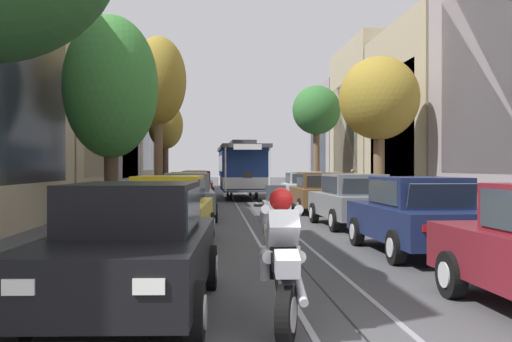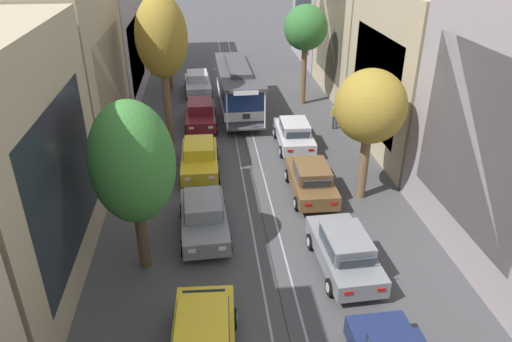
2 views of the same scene
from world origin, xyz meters
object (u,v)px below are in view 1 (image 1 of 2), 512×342
(fire_hydrant, at_px, (69,242))
(cable_car_trolley, at_px, (241,169))
(parked_car_yellow_second_left, at_px, (169,210))
(parked_car_yellow_fourth_left, at_px, (189,190))
(parked_car_silver_fifth_right, at_px, (303,188))
(street_tree_kerb_right_second, at_px, (379,99))
(street_tree_kerb_left_mid, at_px, (158,82))
(motorcycle_with_rider, at_px, (281,254))
(parked_car_maroon_fifth_left, at_px, (196,185))
(parked_car_navy_second_right, at_px, (416,215))
(parked_car_grey_mid_right, at_px, (353,200))
(parked_car_silver_sixth_left, at_px, (197,182))
(street_tree_kerb_right_mid, at_px, (316,111))
(parked_car_brown_fourth_right, at_px, (319,192))
(pedestrian_on_left_pavement, at_px, (353,183))
(parked_car_black_near_left, at_px, (132,247))
(parked_car_grey_mid_left, at_px, (187,196))
(street_tree_kerb_left_fourth, at_px, (166,127))
(street_tree_kerb_left_second, at_px, (111,88))

(fire_hydrant, bearing_deg, cable_car_trolley, 79.93)
(parked_car_yellow_second_left, relative_size, parked_car_yellow_fourth_left, 1.01)
(parked_car_silver_fifth_right, height_order, street_tree_kerb_right_second, street_tree_kerb_right_second)
(street_tree_kerb_left_mid, distance_m, cable_car_trolley, 7.91)
(street_tree_kerb_right_second, bearing_deg, motorcycle_with_rider, -109.46)
(parked_car_maroon_fifth_left, distance_m, cable_car_trolley, 3.66)
(parked_car_navy_second_right, bearing_deg, parked_car_grey_mid_right, 90.18)
(parked_car_silver_sixth_left, relative_size, street_tree_kerb_right_mid, 0.65)
(parked_car_yellow_fourth_left, distance_m, parked_car_silver_fifth_right, 5.91)
(parked_car_brown_fourth_right, relative_size, pedestrian_on_left_pavement, 2.59)
(street_tree_kerb_right_mid, bearing_deg, parked_car_black_near_left, -104.37)
(parked_car_black_near_left, bearing_deg, parked_car_brown_fourth_right, 71.79)
(street_tree_kerb_right_second, relative_size, fire_hydrant, 7.23)
(parked_car_yellow_second_left, bearing_deg, cable_car_trolley, 82.87)
(parked_car_yellow_second_left, height_order, parked_car_grey_mid_left, same)
(parked_car_black_near_left, distance_m, street_tree_kerb_left_fourth, 32.86)
(motorcycle_with_rider, bearing_deg, parked_car_yellow_fourth_left, 95.42)
(parked_car_yellow_fourth_left, height_order, parked_car_silver_sixth_left, same)
(parked_car_yellow_second_left, bearing_deg, parked_car_grey_mid_left, 89.14)
(parked_car_yellow_fourth_left, bearing_deg, street_tree_kerb_left_fourth, 98.79)
(parked_car_navy_second_right, height_order, parked_car_silver_fifth_right, same)
(parked_car_silver_sixth_left, distance_m, street_tree_kerb_right_second, 18.33)
(parked_car_yellow_second_left, xyz_separation_m, street_tree_kerb_left_mid, (-1.74, 15.95, 5.22))
(parked_car_yellow_fourth_left, distance_m, parked_car_maroon_fifth_left, 6.33)
(street_tree_kerb_right_second, bearing_deg, parked_car_grey_mid_right, -113.84)
(parked_car_black_near_left, height_order, motorcycle_with_rider, parked_car_black_near_left)
(parked_car_yellow_fourth_left, distance_m, parked_car_navy_second_right, 14.89)
(motorcycle_with_rider, distance_m, fire_hydrant, 5.58)
(parked_car_silver_fifth_right, bearing_deg, fire_hydrant, -111.67)
(parked_car_silver_fifth_right, relative_size, cable_car_trolley, 0.48)
(parked_car_grey_mid_left, relative_size, street_tree_kerb_right_mid, 0.65)
(parked_car_black_near_left, xyz_separation_m, street_tree_kerb_left_fourth, (-2.28, 32.57, 3.72))
(parked_car_maroon_fifth_left, bearing_deg, street_tree_kerb_left_second, -99.04)
(cable_car_trolley, bearing_deg, street_tree_kerb_left_mid, -131.31)
(parked_car_grey_mid_left, distance_m, parked_car_grey_mid_right, 5.82)
(motorcycle_with_rider, bearing_deg, pedestrian_on_left_pavement, 74.85)
(parked_car_brown_fourth_right, bearing_deg, street_tree_kerb_left_fourth, 113.27)
(parked_car_silver_sixth_left, relative_size, street_tree_kerb_left_fourth, 0.71)
(street_tree_kerb_left_fourth, relative_size, fire_hydrant, 7.39)
(street_tree_kerb_right_second, height_order, motorcycle_with_rider, street_tree_kerb_right_second)
(parked_car_black_near_left, bearing_deg, street_tree_kerb_left_second, 101.15)
(parked_car_maroon_fifth_left, height_order, parked_car_navy_second_right, same)
(parked_car_grey_mid_left, relative_size, parked_car_navy_second_right, 1.01)
(parked_car_grey_mid_left, xyz_separation_m, parked_car_maroon_fifth_left, (-0.05, 11.90, 0.00))
(parked_car_silver_fifth_right, distance_m, street_tree_kerb_left_fourth, 14.40)
(parked_car_navy_second_right, height_order, cable_car_trolley, cable_car_trolley)
(street_tree_kerb_left_second, bearing_deg, parked_car_navy_second_right, -41.80)
(parked_car_yellow_second_left, distance_m, parked_car_grey_mid_right, 6.33)
(parked_car_silver_sixth_left, distance_m, street_tree_kerb_right_mid, 9.15)
(parked_car_yellow_fourth_left, xyz_separation_m, parked_car_grey_mid_right, (5.22, -8.44, 0.00))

